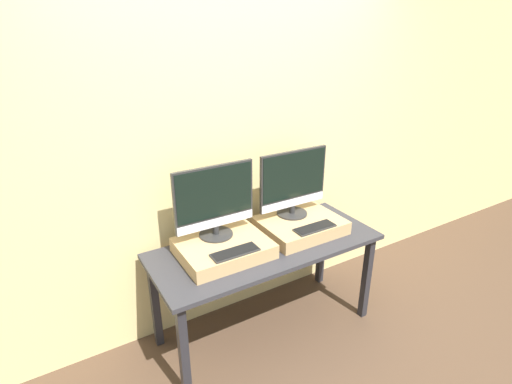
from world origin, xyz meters
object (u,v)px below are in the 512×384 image
at_px(keyboard_left, 235,252).
at_px(keyboard_right, 315,228).
at_px(monitor_left, 215,201).
at_px(monitor_right, 293,182).

xyz_separation_m(keyboard_left, keyboard_right, (0.61, 0.00, 0.00)).
bearing_deg(keyboard_right, keyboard_left, 180.00).
xyz_separation_m(monitor_left, monitor_right, (0.61, 0.00, 0.00)).
height_order(monitor_right, keyboard_right, monitor_right).
relative_size(keyboard_left, monitor_right, 0.55).
bearing_deg(keyboard_right, monitor_right, 90.00).
distance_m(monitor_left, keyboard_right, 0.70).
relative_size(keyboard_left, keyboard_right, 1.00).
distance_m(monitor_left, keyboard_left, 0.35).
relative_size(monitor_right, keyboard_right, 1.81).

